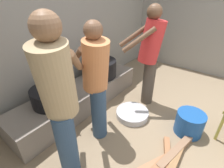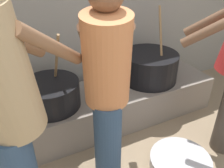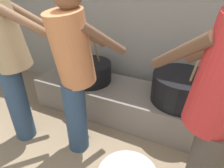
% 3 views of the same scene
% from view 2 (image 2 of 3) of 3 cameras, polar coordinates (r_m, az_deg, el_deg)
% --- Properties ---
extents(hearth_ledge, '(2.38, 0.60, 0.38)m').
position_cam_2_polar(hearth_ledge, '(2.48, -1.60, -5.46)').
color(hearth_ledge, slate).
rests_on(hearth_ledge, ground_plane).
extents(cooking_pot_main, '(0.59, 0.59, 0.75)m').
position_cam_2_polar(cooking_pot_main, '(2.56, 8.99, 4.19)').
color(cooking_pot_main, black).
rests_on(cooking_pot_main, hearth_ledge).
extents(cooking_pot_secondary, '(0.52, 0.52, 0.69)m').
position_cam_2_polar(cooking_pot_secondary, '(2.18, -14.53, -2.35)').
color(cooking_pot_secondary, black).
rests_on(cooking_pot_secondary, hearth_ledge).
extents(cook_in_orange_shirt, '(0.55, 0.71, 1.52)m').
position_cam_2_polar(cook_in_orange_shirt, '(1.53, -1.20, -0.10)').
color(cook_in_orange_shirt, navy).
rests_on(cook_in_orange_shirt, ground_plane).
extents(cook_in_tan_shirt, '(0.73, 0.69, 1.67)m').
position_cam_2_polar(cook_in_tan_shirt, '(1.27, -23.90, -4.98)').
color(cook_in_tan_shirt, navy).
rests_on(cook_in_tan_shirt, ground_plane).
extents(metal_mixing_bowl, '(0.51, 0.51, 0.10)m').
position_cam_2_polar(metal_mixing_bowl, '(2.20, 16.07, -17.67)').
color(metal_mixing_bowl, '#B7B7BC').
rests_on(metal_mixing_bowl, ground_plane).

